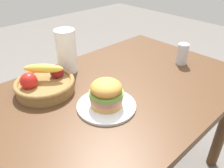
# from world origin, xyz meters

# --- Properties ---
(dining_table) EXTENTS (1.40, 0.90, 0.75)m
(dining_table) POSITION_xyz_m (0.00, 0.00, 0.65)
(dining_table) COLOR #4C301C
(dining_table) RESTS_ON ground_plane
(plate) EXTENTS (0.26, 0.26, 0.01)m
(plate) POSITION_xyz_m (-0.14, -0.08, 0.76)
(plate) COLOR white
(plate) RESTS_ON dining_table
(sandwich) EXTENTS (0.15, 0.15, 0.12)m
(sandwich) POSITION_xyz_m (-0.14, -0.08, 0.82)
(sandwich) COLOR tan
(sandwich) RESTS_ON plate
(soda_can) EXTENTS (0.07, 0.07, 0.13)m
(soda_can) POSITION_xyz_m (0.48, -0.06, 0.81)
(soda_can) COLOR silver
(soda_can) RESTS_ON dining_table
(fruit_basket) EXTENTS (0.29, 0.29, 0.14)m
(fruit_basket) POSITION_xyz_m (-0.27, 0.23, 0.79)
(fruit_basket) COLOR olive
(fruit_basket) RESTS_ON dining_table
(paper_towel_roll) EXTENTS (0.11, 0.11, 0.24)m
(paper_towel_roll) POSITION_xyz_m (-0.07, 0.33, 0.87)
(paper_towel_roll) COLOR white
(paper_towel_roll) RESTS_ON dining_table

